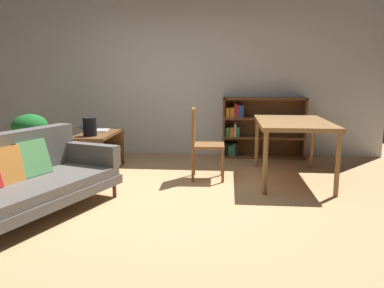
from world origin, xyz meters
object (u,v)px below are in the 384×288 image
object	(u,v)px
desk_speaker	(90,127)
potted_floor_plant	(30,133)
bookshelf	(258,128)
fabric_couch	(22,177)
dining_chair_near	(202,140)
open_laptop	(96,129)
dining_table	(293,126)
media_console	(98,152)

from	to	relation	value
desk_speaker	potted_floor_plant	xyz separation A→B (m)	(-1.00, 0.28, -0.14)
potted_floor_plant	bookshelf	bearing A→B (deg)	20.58
fabric_couch	dining_chair_near	xyz separation A→B (m)	(1.67, 1.54, 0.13)
open_laptop	potted_floor_plant	size ratio (longest dim) A/B	0.54
potted_floor_plant	dining_table	bearing A→B (deg)	-2.91
media_console	open_laptop	bearing A→B (deg)	115.58
desk_speaker	fabric_couch	bearing A→B (deg)	-95.65
open_laptop	dining_table	distance (m)	2.82
media_console	desk_speaker	xyz separation A→B (m)	(-0.01, -0.28, 0.41)
dining_table	fabric_couch	bearing A→B (deg)	-150.76
desk_speaker	dining_table	bearing A→B (deg)	2.00
media_console	desk_speaker	size ratio (longest dim) A/B	4.24
potted_floor_plant	bookshelf	world-z (taller)	bookshelf
desk_speaker	dining_chair_near	world-z (taller)	dining_chair_near
fabric_couch	dining_chair_near	distance (m)	2.27
open_laptop	dining_table	bearing A→B (deg)	-7.96
open_laptop	dining_chair_near	bearing A→B (deg)	-15.32
bookshelf	dining_chair_near	bearing A→B (deg)	-119.45
media_console	dining_table	size ratio (longest dim) A/B	0.70
media_console	potted_floor_plant	bearing A→B (deg)	179.96
fabric_couch	open_laptop	xyz separation A→B (m)	(0.06, 1.98, 0.20)
fabric_couch	open_laptop	distance (m)	1.99
media_console	dining_chair_near	size ratio (longest dim) A/B	1.10
desk_speaker	dining_chair_near	distance (m)	1.53
desk_speaker	potted_floor_plant	bearing A→B (deg)	164.25
bookshelf	open_laptop	bearing A→B (deg)	-156.64
potted_floor_plant	dining_chair_near	size ratio (longest dim) A/B	0.87
dining_chair_near	fabric_couch	bearing A→B (deg)	-137.20
potted_floor_plant	dining_table	distance (m)	3.71
open_laptop	desk_speaker	distance (m)	0.50
dining_chair_near	bookshelf	distance (m)	1.73
desk_speaker	potted_floor_plant	size ratio (longest dim) A/B	0.30
media_console	dining_chair_near	bearing A→B (deg)	-8.95
media_console	fabric_couch	bearing A→B (deg)	-94.96
dining_table	dining_chair_near	distance (m)	1.20
media_console	open_laptop	size ratio (longest dim) A/B	2.34
open_laptop	dining_chair_near	xyz separation A→B (m)	(1.61, -0.44, -0.06)
media_console	dining_table	bearing A→B (deg)	-3.98
dining_table	bookshelf	world-z (taller)	bookshelf
dining_table	bookshelf	xyz separation A→B (m)	(-0.33, 1.45, -0.22)
open_laptop	potted_floor_plant	distance (m)	0.93
fabric_couch	media_console	xyz separation A→B (m)	(0.15, 1.78, -0.11)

